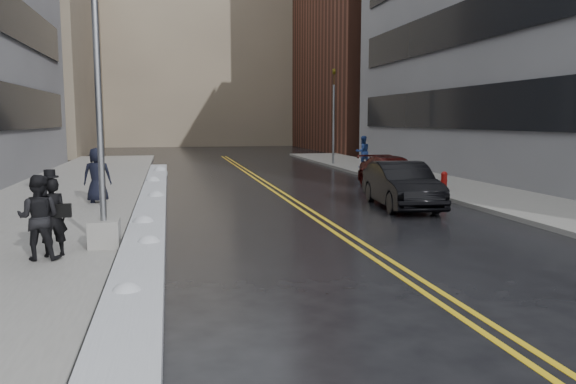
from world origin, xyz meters
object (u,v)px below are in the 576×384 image
pedestrian_fedora (52,217)px  fire_hydrant (444,179)px  lamppost (100,139)px  car_maroon (392,173)px  pedestrian_east (363,152)px  car_black (402,185)px  pedestrian_c (97,175)px  traffic_signal (334,113)px  pedestrian_b (39,217)px

pedestrian_fedora → fire_hydrant: bearing=-168.3°
lamppost → car_maroon: lamppost is taller
pedestrian_east → lamppost: bearing=46.5°
fire_hydrant → car_black: (-3.22, -3.20, 0.22)m
fire_hydrant → pedestrian_c: pedestrian_c is taller
lamppost → traffic_signal: size_ratio=1.27×
car_black → car_maroon: car_black is taller
lamppost → car_black: lamppost is taller
pedestrian_c → pedestrian_east: 17.87m
lamppost → pedestrian_fedora: (-0.94, -0.65, -1.57)m
pedestrian_fedora → pedestrian_c: 7.74m
pedestrian_fedora → car_maroon: pedestrian_fedora is taller
pedestrian_fedora → car_black: 11.41m
pedestrian_fedora → car_maroon: (11.74, 10.45, -0.28)m
lamppost → pedestrian_east: (12.63, 18.70, -1.45)m
pedestrian_fedora → pedestrian_c: pedestrian_c is taller
fire_hydrant → pedestrian_b: 16.13m
pedestrian_c → car_black: bearing=165.2°
traffic_signal → car_maroon: size_ratio=1.27×
pedestrian_fedora → car_black: size_ratio=0.35×
pedestrian_fedora → pedestrian_c: (-0.02, 7.74, 0.12)m
pedestrian_east → car_maroon: size_ratio=0.39×
pedestrian_east → car_black: 14.35m
pedestrian_fedora → lamppost: bearing=-166.8°
traffic_signal → pedestrian_c: 19.76m
pedestrian_b → traffic_signal: bearing=-113.3°
pedestrian_fedora → pedestrian_b: (-0.20, -0.25, 0.04)m
traffic_signal → car_black: bearing=-99.0°
pedestrian_east → car_maroon: bearing=68.9°
pedestrian_east → traffic_signal: bearing=-85.3°
lamppost → pedestrian_b: lamppost is taller
pedestrian_fedora → pedestrian_c: bearing=-111.3°
traffic_signal → car_black: size_ratio=1.29×
pedestrian_c → car_black: pedestrian_c is taller
pedestrian_fedora → car_maroon: size_ratio=0.34×
lamppost → pedestrian_fedora: size_ratio=4.68×
traffic_signal → pedestrian_c: (-12.75, -14.91, -2.32)m
pedestrian_east → car_black: size_ratio=0.40×
fire_hydrant → pedestrian_c: size_ratio=0.39×
traffic_signal → car_maroon: (-1.00, -12.20, -2.71)m
fire_hydrant → pedestrian_c: (-13.25, -0.91, 0.53)m
pedestrian_fedora → car_black: pedestrian_fedora is taller
car_black → pedestrian_c: bearing=173.1°
fire_hydrant → car_black: car_black is taller
car_black → pedestrian_east: bearing=81.7°
traffic_signal → car_black: (-2.72, -17.20, -2.64)m
pedestrian_b → pedestrian_c: 8.00m
fire_hydrant → traffic_signal: bearing=92.0°
pedestrian_c → pedestrian_fedora: bearing=88.1°
pedestrian_b → car_black: 11.70m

